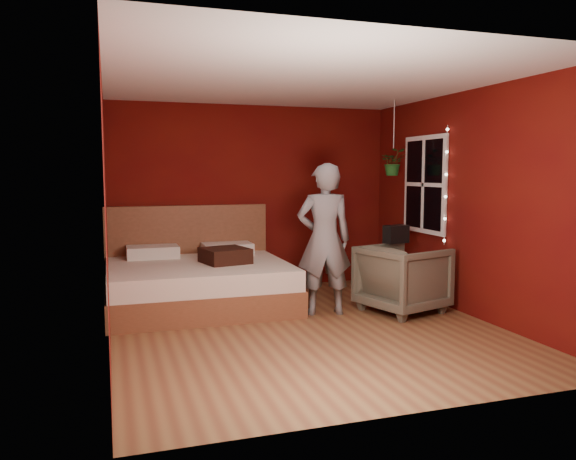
% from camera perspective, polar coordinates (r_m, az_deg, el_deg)
% --- Properties ---
extents(floor, '(4.50, 4.50, 0.00)m').
position_cam_1_polar(floor, '(6.12, 1.79, -9.89)').
color(floor, brown).
rests_on(floor, ground).
extents(room_walls, '(4.04, 4.54, 2.62)m').
position_cam_1_polar(room_walls, '(5.88, 1.85, 6.04)').
color(room_walls, '#581109').
rests_on(room_walls, ground).
extents(window, '(0.05, 0.97, 1.27)m').
position_cam_1_polar(window, '(7.56, 13.70, 4.51)').
color(window, white).
rests_on(window, room_walls).
extents(fairy_lights, '(0.04, 0.04, 1.45)m').
position_cam_1_polar(fairy_lights, '(7.10, 15.74, 4.37)').
color(fairy_lights, silver).
rests_on(fairy_lights, room_walls).
extents(bed, '(2.20, 1.87, 1.21)m').
position_cam_1_polar(bed, '(7.12, -9.22, -5.10)').
color(bed, brown).
rests_on(bed, ground).
extents(person, '(0.71, 0.52, 1.77)m').
position_cam_1_polar(person, '(6.54, 3.70, -0.96)').
color(person, slate).
rests_on(person, ground).
extents(armchair, '(1.09, 1.08, 0.80)m').
position_cam_1_polar(armchair, '(6.84, 11.58, -4.86)').
color(armchair, '#5A5747').
rests_on(armchair, ground).
extents(handbag, '(0.33, 0.22, 0.22)m').
position_cam_1_polar(handbag, '(6.96, 10.92, -0.41)').
color(handbag, black).
rests_on(handbag, armchair).
extents(throw_pillow, '(0.62, 0.62, 0.18)m').
position_cam_1_polar(throw_pillow, '(6.95, -6.41, -2.59)').
color(throw_pillow, '#331711').
rests_on(throw_pillow, bed).
extents(hanging_plant, '(0.40, 0.38, 0.99)m').
position_cam_1_polar(hanging_plant, '(7.62, 10.65, 6.79)').
color(hanging_plant, silver).
rests_on(hanging_plant, room_walls).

